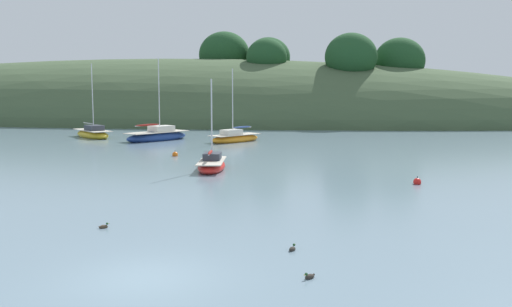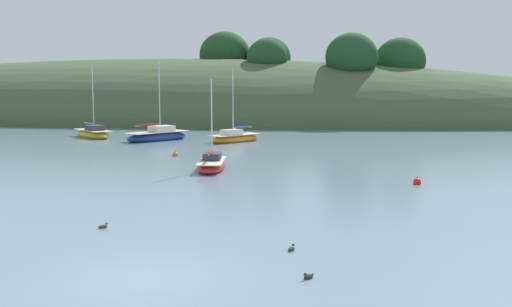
# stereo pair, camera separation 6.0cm
# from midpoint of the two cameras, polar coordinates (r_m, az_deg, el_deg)

# --- Properties ---
(ground_plane) EXTENTS (400.00, 400.00, 0.00)m
(ground_plane) POSITION_cam_midpoint_polar(r_m,az_deg,el_deg) (16.73, -11.24, -12.21)
(ground_plane) COLOR slate
(far_shoreline_hill) EXTENTS (150.00, 36.00, 23.60)m
(far_shoreline_hill) POSITION_cam_midpoint_polar(r_m,az_deg,el_deg) (91.46, -10.28, 3.40)
(far_shoreline_hill) COLOR #425638
(far_shoreline_hill) RESTS_ON ground
(sailboat_red_portside) EXTENTS (6.32, 6.16, 7.98)m
(sailboat_red_portside) POSITION_cam_midpoint_polar(r_m,az_deg,el_deg) (62.26, -16.18, 1.93)
(sailboat_red_portside) COLOR gold
(sailboat_red_portside) RESTS_ON ground
(sailboat_navy_dinghy) EXTENTS (2.36, 5.21, 6.06)m
(sailboat_navy_dinghy) POSITION_cam_midpoint_polar(r_m,az_deg,el_deg) (36.88, -4.54, -1.13)
(sailboat_navy_dinghy) COLOR red
(sailboat_navy_dinghy) RESTS_ON ground
(sailboat_grey_yawl) EXTENTS (5.10, 5.98, 7.30)m
(sailboat_grey_yawl) POSITION_cam_midpoint_polar(r_m,az_deg,el_deg) (55.20, -2.19, 1.57)
(sailboat_grey_yawl) COLOR orange
(sailboat_grey_yawl) RESTS_ON ground
(sailboat_white_near) EXTENTS (5.94, 7.40, 8.46)m
(sailboat_white_near) POSITION_cam_midpoint_polar(r_m,az_deg,el_deg) (57.52, -9.95, 1.75)
(sailboat_white_near) COLOR navy
(sailboat_white_near) RESTS_ON ground
(mooring_buoy_inner) EXTENTS (0.44, 0.44, 0.54)m
(mooring_buoy_inner) POSITION_cam_midpoint_polar(r_m,az_deg,el_deg) (44.36, -8.21, -0.10)
(mooring_buoy_inner) COLOR orange
(mooring_buoy_inner) RESTS_ON ground
(mooring_buoy_channel) EXTENTS (0.44, 0.44, 0.54)m
(mooring_buoy_channel) POSITION_cam_midpoint_polar(r_m,az_deg,el_deg) (32.63, 15.91, -2.78)
(mooring_buoy_channel) COLOR red
(mooring_buoy_channel) RESTS_ON ground
(duck_trailing) EXTENTS (0.38, 0.36, 0.24)m
(duck_trailing) POSITION_cam_midpoint_polar(r_m,az_deg,el_deg) (22.62, -15.20, -7.14)
(duck_trailing) COLOR #473828
(duck_trailing) RESTS_ON ground
(duck_lone_left) EXTENTS (0.35, 0.38, 0.24)m
(duck_lone_left) POSITION_cam_midpoint_polar(r_m,az_deg,el_deg) (16.43, 5.31, -12.27)
(duck_lone_left) COLOR #2D2823
(duck_lone_left) RESTS_ON ground
(duck_straggler) EXTENTS (0.28, 0.42, 0.24)m
(duck_straggler) POSITION_cam_midpoint_polar(r_m,az_deg,el_deg) (19.02, 3.60, -9.58)
(duck_straggler) COLOR #2D2823
(duck_straggler) RESTS_ON ground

